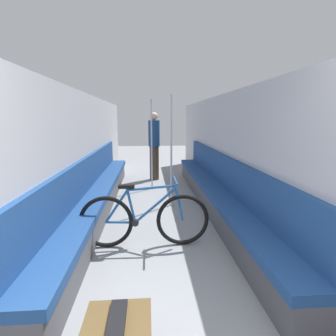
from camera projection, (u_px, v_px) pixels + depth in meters
name	position (u px, v px, depth m)	size (l,w,h in m)	color
wall_left	(79.00, 156.00, 4.28)	(0.10, 10.37, 2.08)	#B2B2B7
wall_right	(232.00, 154.00, 4.47)	(0.10, 10.37, 2.08)	#B2B2B7
bench_seat_row_left	(97.00, 195.00, 4.58)	(0.42, 5.97, 1.00)	#4C4C51
bench_seat_row_right	(215.00, 192.00, 4.74)	(0.42, 5.97, 1.00)	#4C4C51
bicycle	(145.00, 219.00, 3.37)	(1.67, 0.46, 0.89)	black
grab_pole_near	(152.00, 146.00, 6.04)	(0.08, 0.08, 2.06)	gray
grab_pole_far	(171.00, 153.00, 4.85)	(0.08, 0.08, 2.06)	gray
passenger_standing	(154.00, 145.00, 6.99)	(0.30, 0.30, 1.80)	#473828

